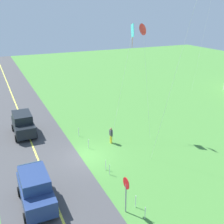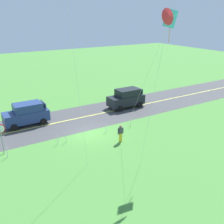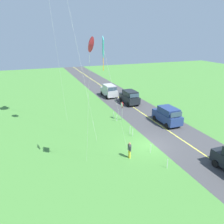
% 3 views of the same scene
% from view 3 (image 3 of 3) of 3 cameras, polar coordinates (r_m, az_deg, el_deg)
% --- Properties ---
extents(ground_plane, '(120.00, 120.00, 0.10)m').
position_cam_3_polar(ground_plane, '(24.19, 9.58, -8.48)').
color(ground_plane, '#478438').
extents(asphalt_road, '(120.00, 7.00, 0.00)m').
position_cam_3_polar(asphalt_road, '(26.25, 17.22, -6.65)').
color(asphalt_road, '#424244').
rests_on(asphalt_road, ground).
extents(road_centre_stripe, '(120.00, 0.16, 0.00)m').
position_cam_3_polar(road_centre_stripe, '(26.25, 17.22, -6.65)').
color(road_centre_stripe, '#E5E04C').
rests_on(road_centre_stripe, asphalt_road).
extents(car_suv_foreground, '(4.40, 2.12, 2.24)m').
position_cam_3_polar(car_suv_foreground, '(29.76, 13.98, -0.79)').
color(car_suv_foreground, navy).
rests_on(car_suv_foreground, ground).
extents(car_parked_east_far, '(4.40, 2.12, 2.24)m').
position_cam_3_polar(car_parked_east_far, '(41.42, -0.78, 5.51)').
color(car_parked_east_far, '#B7B7BC').
rests_on(car_parked_east_far, ground).
extents(car_parked_east_near, '(4.40, 2.12, 2.24)m').
position_cam_3_polar(car_parked_east_near, '(37.29, 4.52, 3.86)').
color(car_parked_east_near, black).
rests_on(car_parked_east_near, ground).
extents(stop_sign, '(0.76, 0.08, 2.56)m').
position_cam_3_polar(stop_sign, '(29.83, 2.57, 1.16)').
color(stop_sign, gray).
rests_on(stop_sign, ground).
extents(person_adult_near, '(0.58, 0.22, 1.60)m').
position_cam_3_polar(person_adult_near, '(21.31, 4.49, -9.55)').
color(person_adult_near, yellow).
rests_on(person_adult_near, ground).
extents(kite_red_low, '(2.50, 3.30, 11.01)m').
position_cam_3_polar(kite_red_low, '(15.75, -2.14, 15.54)').
color(kite_red_low, silver).
rests_on(kite_red_low, ground).
extents(kite_pink_drift, '(2.48, 0.48, 11.02)m').
position_cam_3_polar(kite_pink_drift, '(16.27, -5.67, 16.71)').
color(kite_pink_drift, silver).
rests_on(kite_pink_drift, ground).
extents(fence_post_0, '(0.05, 0.05, 0.90)m').
position_cam_3_polar(fence_post_0, '(20.53, 13.98, -12.70)').
color(fence_post_0, silver).
rests_on(fence_post_0, ground).
extents(fence_post_1, '(0.05, 0.05, 0.90)m').
position_cam_3_polar(fence_post_1, '(22.59, 9.86, -9.20)').
color(fence_post_1, silver).
rests_on(fence_post_1, ground).
extents(fence_post_2, '(0.05, 0.05, 0.90)m').
position_cam_3_polar(fence_post_2, '(25.77, 5.31, -5.20)').
color(fence_post_2, silver).
rests_on(fence_post_2, ground).
extents(fence_post_3, '(0.05, 0.05, 0.90)m').
position_cam_3_polar(fence_post_3, '(26.38, 4.61, -4.58)').
color(fence_post_3, silver).
rests_on(fence_post_3, ground).
extents(fence_post_4, '(0.05, 0.05, 0.90)m').
position_cam_3_polar(fence_post_4, '(29.89, 1.22, -1.54)').
color(fence_post_4, silver).
rests_on(fence_post_4, ground).
extents(fence_post_5, '(0.05, 0.05, 0.90)m').
position_cam_3_polar(fence_post_5, '(30.93, 0.39, -0.79)').
color(fence_post_5, silver).
rests_on(fence_post_5, ground).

